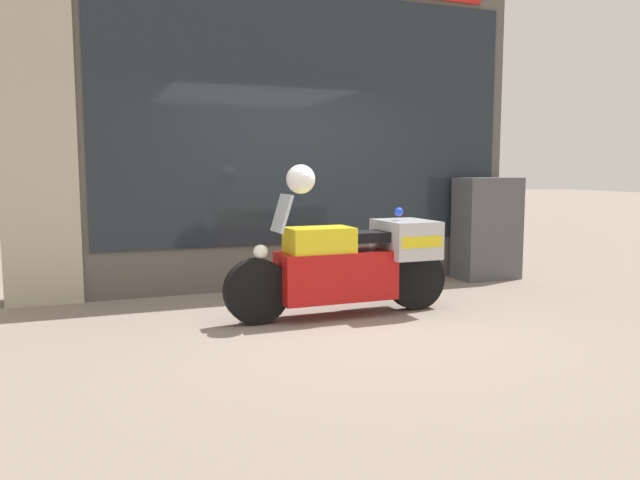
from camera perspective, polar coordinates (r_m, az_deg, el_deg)
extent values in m
plane|color=gray|center=(6.10, 2.16, -7.38)|extent=(60.00, 60.00, 0.00)
cube|color=#56514C|center=(7.82, -3.68, 10.51)|extent=(6.26, 0.40, 4.02)
cube|color=#B2A893|center=(7.49, -24.45, 10.11)|extent=(0.79, 0.55, 4.02)
cube|color=#1E262D|center=(7.73, -0.60, 10.93)|extent=(5.24, 0.02, 3.02)
cube|color=slate|center=(8.00, -1.42, -2.02)|extent=(5.02, 0.30, 0.55)
cube|color=silver|center=(8.04, -1.78, 5.35)|extent=(5.02, 0.02, 1.54)
cube|color=beige|center=(7.93, -1.46, 10.84)|extent=(5.02, 0.30, 0.03)
cube|color=black|center=(7.55, -13.04, 11.20)|extent=(0.18, 0.04, 0.05)
cube|color=#B7B2A8|center=(7.93, -1.46, 11.13)|extent=(0.18, 0.04, 0.05)
cube|color=#C68E19|center=(8.59, 8.68, 10.70)|extent=(0.18, 0.04, 0.05)
cube|color=#2D8E42|center=(7.48, -14.10, 0.35)|extent=(0.19, 0.02, 0.27)
cube|color=red|center=(7.71, -5.39, 0.70)|extent=(0.19, 0.03, 0.27)
cube|color=orange|center=(8.10, 2.65, 1.00)|extent=(0.19, 0.03, 0.27)
cube|color=yellow|center=(8.64, 9.81, 1.26)|extent=(0.19, 0.02, 0.27)
cylinder|color=black|center=(5.94, -5.81, -4.69)|extent=(0.63, 0.15, 0.63)
cylinder|color=black|center=(6.61, 8.74, -3.58)|extent=(0.63, 0.15, 0.63)
cube|color=#B71414|center=(6.19, 1.50, -3.26)|extent=(1.18, 0.46, 0.48)
cube|color=yellow|center=(6.07, -0.06, -0.13)|extent=(0.64, 0.41, 0.27)
cube|color=black|center=(6.24, 3.76, 0.30)|extent=(0.68, 0.35, 0.10)
cube|color=#B7B7BC|center=(6.48, 7.83, 0.13)|extent=(0.52, 0.66, 0.38)
cube|color=yellow|center=(6.48, 7.83, 0.13)|extent=(0.47, 0.67, 0.11)
cube|color=#B2BCC6|center=(5.91, -3.51, 2.44)|extent=(0.14, 0.32, 0.36)
sphere|color=white|center=(5.89, -5.46, -1.09)|extent=(0.14, 0.14, 0.14)
sphere|color=blue|center=(6.42, 7.21, 2.58)|extent=(0.09, 0.09, 0.09)
cube|color=#4C4C51|center=(8.59, 15.02, 1.03)|extent=(0.82, 0.47, 1.35)
sphere|color=white|center=(5.96, -1.78, 5.58)|extent=(0.28, 0.28, 0.28)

